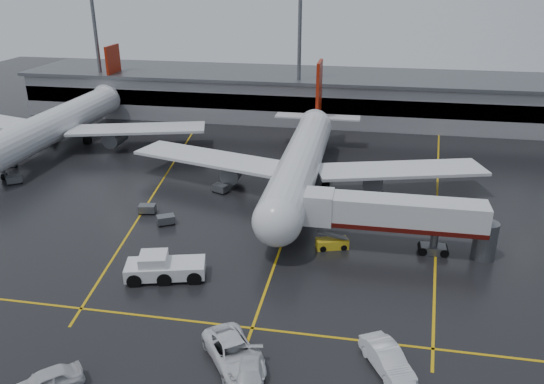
# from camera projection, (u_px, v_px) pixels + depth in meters

# --- Properties ---
(ground) EXTENTS (220.00, 220.00, 0.00)m
(ground) POSITION_uv_depth(u_px,v_px,m) (291.00, 217.00, 64.88)
(ground) COLOR black
(ground) RESTS_ON ground
(apron_line_centre) EXTENTS (0.25, 90.00, 0.02)m
(apron_line_centre) POSITION_uv_depth(u_px,v_px,m) (291.00, 217.00, 64.87)
(apron_line_centre) COLOR gold
(apron_line_centre) RESTS_ON ground
(apron_line_stop) EXTENTS (60.00, 0.25, 0.02)m
(apron_line_stop) POSITION_uv_depth(u_px,v_px,m) (252.00, 328.00, 44.91)
(apron_line_stop) COLOR gold
(apron_line_stop) RESTS_ON ground
(apron_line_left) EXTENTS (9.99, 69.35, 0.02)m
(apron_line_left) POSITION_uv_depth(u_px,v_px,m) (164.00, 177.00, 77.29)
(apron_line_left) COLOR gold
(apron_line_left) RESTS_ON ground
(apron_line_right) EXTENTS (7.57, 69.64, 0.02)m
(apron_line_right) POSITION_uv_depth(u_px,v_px,m) (437.00, 196.00, 70.94)
(apron_line_right) COLOR gold
(apron_line_right) RESTS_ON ground
(terminal) EXTENTS (122.00, 19.00, 8.60)m
(terminal) POSITION_uv_depth(u_px,v_px,m) (327.00, 96.00, 106.72)
(terminal) COLOR gray
(terminal) RESTS_ON ground
(light_mast_left) EXTENTS (3.00, 1.20, 25.45)m
(light_mast_left) POSITION_uv_depth(u_px,v_px,m) (97.00, 42.00, 104.95)
(light_mast_left) COLOR #595B60
(light_mast_left) RESTS_ON ground
(light_mast_mid) EXTENTS (3.00, 1.20, 25.45)m
(light_mast_mid) POSITION_uv_depth(u_px,v_px,m) (299.00, 47.00, 98.26)
(light_mast_mid) COLOR #595B60
(light_mast_mid) RESTS_ON ground
(main_airliner) EXTENTS (48.80, 45.60, 14.10)m
(main_airliner) POSITION_uv_depth(u_px,v_px,m) (302.00, 159.00, 72.06)
(main_airliner) COLOR silver
(main_airliner) RESTS_ON ground
(second_airliner) EXTENTS (48.80, 45.60, 14.10)m
(second_airliner) POSITION_uv_depth(u_px,v_px,m) (63.00, 121.00, 89.97)
(second_airliner) COLOR silver
(second_airliner) RESTS_ON ground
(jet_bridge) EXTENTS (19.90, 3.40, 6.05)m
(jet_bridge) POSITION_uv_depth(u_px,v_px,m) (396.00, 216.00, 55.93)
(jet_bridge) COLOR silver
(jet_bridge) RESTS_ON ground
(pushback_tractor) EXTENTS (8.08, 4.92, 2.70)m
(pushback_tractor) POSITION_uv_depth(u_px,v_px,m) (163.00, 268.00, 51.86)
(pushback_tractor) COLOR silver
(pushback_tractor) RESTS_ON ground
(belt_loader) EXTENTS (3.68, 2.43, 2.15)m
(belt_loader) POSITION_uv_depth(u_px,v_px,m) (332.00, 243.00, 57.64)
(belt_loader) COLOR gold
(belt_loader) RESTS_ON ground
(service_van_a) EXTENTS (6.55, 7.41, 1.90)m
(service_van_a) POSITION_uv_depth(u_px,v_px,m) (234.00, 353.00, 40.58)
(service_van_a) COLOR white
(service_van_a) RESTS_ON ground
(service_van_b) EXTENTS (3.14, 5.68, 1.56)m
(service_van_b) POSITION_uv_depth(u_px,v_px,m) (250.00, 376.00, 38.50)
(service_van_b) COLOR silver
(service_van_b) RESTS_ON ground
(service_van_c) EXTENTS (4.44, 5.91, 1.86)m
(service_van_c) POSITION_uv_depth(u_px,v_px,m) (387.00, 359.00, 39.98)
(service_van_c) COLOR white
(service_van_c) RESTS_ON ground
(service_van_d) EXTENTS (5.19, 5.04, 1.76)m
(service_van_d) POSITION_uv_depth(u_px,v_px,m) (45.00, 382.00, 37.79)
(service_van_d) COLOR silver
(service_van_d) RESTS_ON ground
(baggage_cart_a) EXTENTS (2.38, 2.13, 1.12)m
(baggage_cart_a) POSITION_uv_depth(u_px,v_px,m) (166.00, 219.00, 62.89)
(baggage_cart_a) COLOR #595B60
(baggage_cart_a) RESTS_ON ground
(baggage_cart_b) EXTENTS (2.19, 1.62, 1.12)m
(baggage_cart_b) POSITION_uv_depth(u_px,v_px,m) (147.00, 209.00, 65.76)
(baggage_cart_b) COLOR #595B60
(baggage_cart_b) RESTS_ON ground
(baggage_cart_c) EXTENTS (2.35, 1.98, 1.12)m
(baggage_cart_c) POSITION_uv_depth(u_px,v_px,m) (220.00, 188.00, 71.88)
(baggage_cart_c) COLOR #595B60
(baggage_cart_c) RESTS_ON ground
(baggage_cart_d) EXTENTS (2.33, 1.92, 1.12)m
(baggage_cart_d) POSITION_uv_depth(u_px,v_px,m) (9.00, 163.00, 81.06)
(baggage_cart_d) COLOR #595B60
(baggage_cart_d) RESTS_ON ground
(baggage_cart_e) EXTENTS (2.39, 2.19, 1.12)m
(baggage_cart_e) POSITION_uv_depth(u_px,v_px,m) (14.00, 179.00, 74.89)
(baggage_cart_e) COLOR #595B60
(baggage_cart_e) RESTS_ON ground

